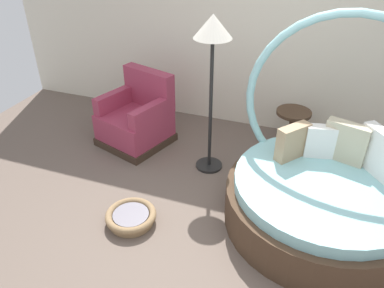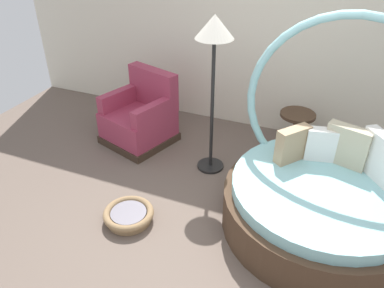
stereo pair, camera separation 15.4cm
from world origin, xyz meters
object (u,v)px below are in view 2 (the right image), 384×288
pet_basket (129,215)px  floor_lamp (214,43)px  red_armchair (141,118)px  round_daybed (323,191)px  side_table (297,120)px

pet_basket → floor_lamp: floor_lamp is taller
red_armchair → pet_basket: (0.65, -1.45, -0.26)m
round_daybed → pet_basket: size_ratio=3.88×
round_daybed → side_table: size_ratio=3.80×
side_table → floor_lamp: bearing=-136.7°
round_daybed → pet_basket: (-1.76, -0.74, -0.30)m
floor_lamp → pet_basket: bearing=-109.9°
round_daybed → pet_basket: round_daybed is taller
floor_lamp → red_armchair: bearing=167.2°
side_table → round_daybed: bearing=-69.9°
side_table → floor_lamp: (-0.86, -0.81, 1.11)m
red_armchair → floor_lamp: bearing=-12.8°
round_daybed → side_table: 1.35m
pet_basket → floor_lamp: 1.94m
red_armchair → floor_lamp: floor_lamp is taller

